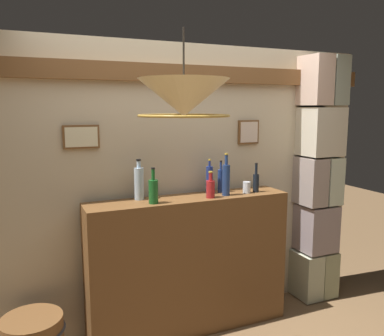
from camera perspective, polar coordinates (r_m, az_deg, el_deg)
name	(u,v)px	position (r m, az deg, el deg)	size (l,w,h in m)	color
panelled_rear_partition	(178,178)	(3.44, -1.96, -1.47)	(3.69, 0.15, 2.40)	#BCAD8E
stone_pillar	(316,180)	(4.03, 17.38, -1.69)	(0.38, 0.37, 2.33)	#ABB195
bar_shelf_unit	(190,264)	(3.42, -0.34, -13.66)	(1.70, 0.34, 1.15)	brown
liquor_bottle_scotch	(221,180)	(3.43, 4.14, -1.76)	(0.05, 0.05, 0.28)	navy
liquor_bottle_whiskey	(226,179)	(3.30, 4.91, -1.57)	(0.06, 0.06, 0.35)	navy
liquor_bottle_vermouth	(256,182)	(3.47, 9.17, -1.94)	(0.05, 0.05, 0.25)	black
liquor_bottle_sherry	(211,188)	(3.22, 2.67, -2.89)	(0.07, 0.07, 0.22)	#A62023
liquor_bottle_rye	(153,191)	(3.04, -5.57, -3.25)	(0.07, 0.07, 0.28)	#185721
liquor_bottle_tequila	(139,183)	(3.17, -7.61, -2.11)	(0.08, 0.08, 0.32)	#ABC2D3
liquor_bottle_port	(209,180)	(3.37, 2.51, -1.66)	(0.06, 0.06, 0.29)	navy
glass_tumbler_rocks	(247,187)	(3.43, 7.85, -2.78)	(0.07, 0.07, 0.10)	silver
pendant_lamp	(184,99)	(2.44, -1.19, 9.91)	(0.56, 0.56, 0.53)	beige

